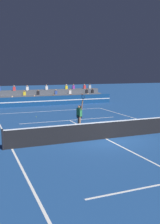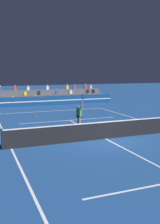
% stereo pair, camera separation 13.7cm
% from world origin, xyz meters
% --- Properties ---
extents(ground_plane, '(120.00, 120.00, 0.00)m').
position_xyz_m(ground_plane, '(0.00, 0.00, 0.00)').
color(ground_plane, navy).
extents(court_lines, '(11.10, 23.90, 0.01)m').
position_xyz_m(court_lines, '(0.00, 0.00, 0.00)').
color(court_lines, white).
rests_on(court_lines, ground).
extents(tennis_net, '(12.00, 0.10, 1.10)m').
position_xyz_m(tennis_net, '(0.00, 0.00, 0.54)').
color(tennis_net, black).
rests_on(tennis_net, ground).
extents(sponsor_banner_wall, '(18.00, 0.26, 1.10)m').
position_xyz_m(sponsor_banner_wall, '(0.00, 16.26, 0.55)').
color(sponsor_banner_wall, navy).
rests_on(sponsor_banner_wall, ground).
extents(bleacher_stand, '(17.43, 2.85, 2.28)m').
position_xyz_m(bleacher_stand, '(-0.00, 18.80, 0.66)').
color(bleacher_stand, '#4C515B').
rests_on(bleacher_stand, ground).
extents(tennis_player, '(0.35, 0.83, 2.50)m').
position_xyz_m(tennis_player, '(-0.58, 2.81, 0.99)').
color(tennis_player, '#9E7051').
rests_on(tennis_player, ground).
extents(tennis_ball, '(0.07, 0.07, 0.07)m').
position_xyz_m(tennis_ball, '(-2.20, 9.04, 0.03)').
color(tennis_ball, '#C6DB33').
rests_on(tennis_ball, ground).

